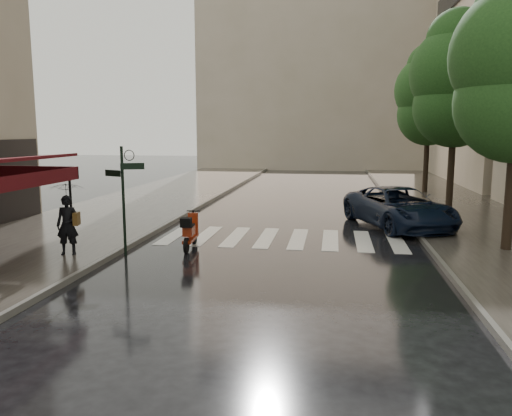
# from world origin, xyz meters

# --- Properties ---
(ground) EXTENTS (120.00, 120.00, 0.00)m
(ground) POSITION_xyz_m (0.00, 0.00, 0.00)
(ground) COLOR black
(ground) RESTS_ON ground
(sidewalk_near) EXTENTS (6.00, 60.00, 0.12)m
(sidewalk_near) POSITION_xyz_m (-4.50, 12.00, 0.06)
(sidewalk_near) COLOR #38332D
(sidewalk_near) RESTS_ON ground
(sidewalk_far) EXTENTS (5.50, 60.00, 0.12)m
(sidewalk_far) POSITION_xyz_m (10.25, 12.00, 0.06)
(sidewalk_far) COLOR #38332D
(sidewalk_far) RESTS_ON ground
(curb_near) EXTENTS (0.12, 60.00, 0.16)m
(curb_near) POSITION_xyz_m (-1.45, 12.00, 0.07)
(curb_near) COLOR #595651
(curb_near) RESTS_ON ground
(curb_far) EXTENTS (0.12, 60.00, 0.16)m
(curb_far) POSITION_xyz_m (7.45, 12.00, 0.07)
(curb_far) COLOR #595651
(curb_far) RESTS_ON ground
(crosswalk) EXTENTS (7.85, 3.20, 0.01)m
(crosswalk) POSITION_xyz_m (2.98, 6.00, 0.01)
(crosswalk) COLOR silver
(crosswalk) RESTS_ON ground
(signpost) EXTENTS (1.17, 0.29, 3.10)m
(signpost) POSITION_xyz_m (-1.19, 3.00, 1.83)
(signpost) COLOR black
(signpost) RESTS_ON ground
(backdrop_building) EXTENTS (22.00, 6.00, 20.00)m
(backdrop_building) POSITION_xyz_m (3.00, 38.00, 10.00)
(backdrop_building) COLOR tan
(backdrop_building) RESTS_ON ground
(tree_mid) EXTENTS (3.80, 3.80, 8.34)m
(tree_mid) POSITION_xyz_m (9.50, 12.00, 5.59)
(tree_mid) COLOR black
(tree_mid) RESTS_ON sidewalk_far
(tree_far) EXTENTS (3.80, 3.80, 8.16)m
(tree_far) POSITION_xyz_m (9.70, 19.00, 5.46)
(tree_far) COLOR black
(tree_far) RESTS_ON sidewalk_far
(pedestrian_with_umbrella) EXTENTS (1.17, 1.18, 2.45)m
(pedestrian_with_umbrella) POSITION_xyz_m (-2.62, 2.46, 1.75)
(pedestrian_with_umbrella) COLOR black
(pedestrian_with_umbrella) RESTS_ON sidewalk_near
(scooter) EXTENTS (0.47, 1.64, 1.08)m
(scooter) POSITION_xyz_m (0.38, 4.09, 0.50)
(scooter) COLOR black
(scooter) RESTS_ON ground
(parked_car) EXTENTS (4.22, 5.83, 1.47)m
(parked_car) POSITION_xyz_m (7.00, 8.60, 0.74)
(parked_car) COLOR black
(parked_car) RESTS_ON ground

